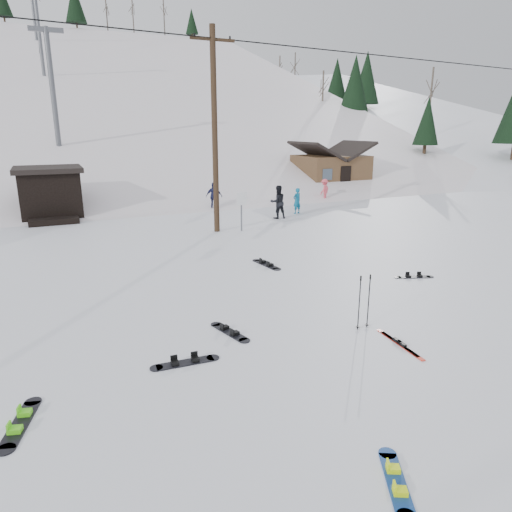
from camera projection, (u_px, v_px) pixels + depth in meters
name	position (u px, v px, depth m)	size (l,w,h in m)	color
ground	(370.00, 387.00, 8.70)	(200.00, 200.00, 0.00)	white
ski_slope	(98.00, 259.00, 60.04)	(60.00, 75.00, 45.00)	white
ridge_right	(358.00, 233.00, 70.69)	(34.00, 85.00, 36.00)	white
treeline_right	(388.00, 165.00, 59.90)	(20.00, 60.00, 10.00)	black
treeline_crest	(73.00, 154.00, 83.87)	(50.00, 6.00, 10.00)	black
utility_pole	(215.00, 130.00, 20.47)	(2.00, 0.26, 9.00)	#3A2819
trail_sign	(242.00, 204.00, 21.47)	(0.50, 0.09, 1.85)	#595B60
lift_hut	(50.00, 193.00, 24.62)	(3.40, 4.10, 2.75)	black
lift_tower_near	(52.00, 81.00, 31.17)	(2.20, 0.36, 8.00)	#595B60
lift_tower_mid	(39.00, 31.00, 46.89)	(2.20, 0.36, 8.00)	#595B60
lift_tower_far	(33.00, 6.00, 62.60)	(2.20, 0.36, 8.00)	#595B60
cabin	(330.00, 171.00, 35.31)	(5.39, 4.40, 3.77)	brown
hero_snowboard	(396.00, 482.00, 6.34)	(0.82, 1.29, 0.10)	#174496
hero_skis	(399.00, 344.00, 10.40)	(0.23, 1.66, 0.09)	red
ski_poles	(364.00, 301.00, 11.06)	(0.38, 0.10, 1.38)	black
board_scatter_a	(185.00, 362.00, 9.56)	(1.48, 0.35, 0.10)	black
board_scatter_b	(230.00, 332.00, 11.00)	(0.56, 1.40, 0.10)	black
board_scatter_c	(20.00, 423.00, 7.59)	(0.66, 1.51, 0.11)	black
board_scatter_d	(414.00, 277.00, 15.05)	(1.26, 0.63, 0.09)	black
board_scatter_f	(266.00, 264.00, 16.41)	(0.49, 1.59, 0.11)	black
skier_teal	(297.00, 201.00, 26.02)	(0.53, 0.35, 1.46)	#0E668D
skier_dark	(278.00, 202.00, 24.60)	(0.87, 0.68, 1.78)	black
skier_pink	(324.00, 190.00, 30.53)	(0.95, 0.54, 1.46)	#F45665
skier_navy	(214.00, 196.00, 27.08)	(0.96, 0.40, 1.65)	#1B1E44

